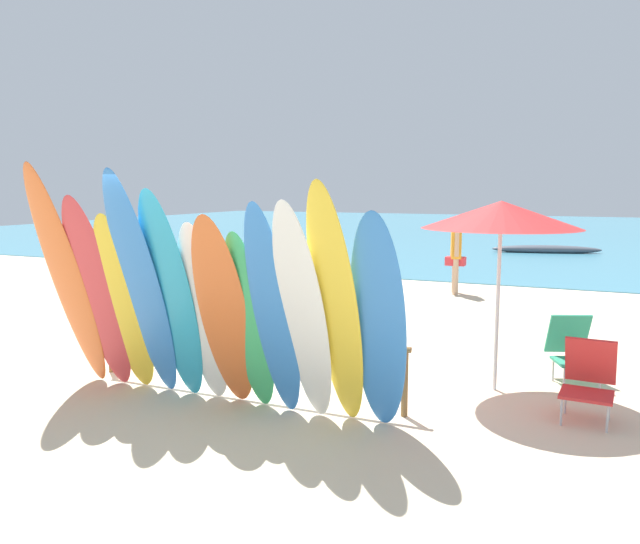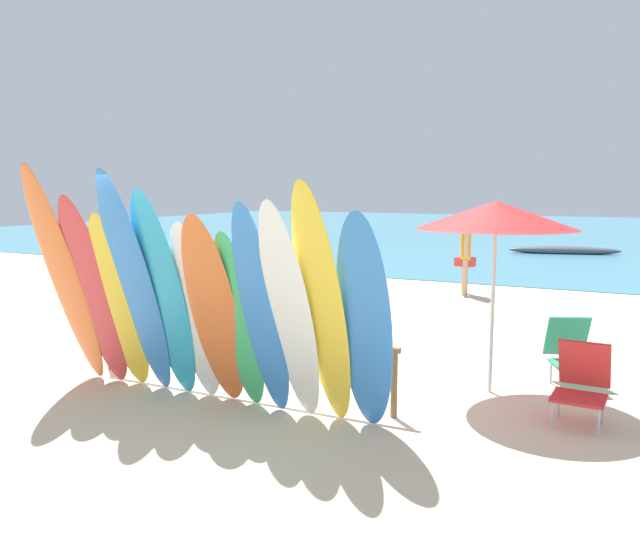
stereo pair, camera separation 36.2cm
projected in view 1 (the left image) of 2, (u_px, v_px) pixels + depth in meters
ground at (468, 262)px, 19.98m from camera, size 60.00×60.00×0.00m
ocean_water at (522, 231)px, 33.97m from camera, size 60.00×40.00×0.02m
surfboard_rack at (241, 341)px, 7.22m from camera, size 4.03×0.07×0.75m
surfboard_orange_0 at (67, 278)px, 7.19m from camera, size 0.62×0.99×2.66m
surfboard_red_1 at (98, 295)px, 7.12m from camera, size 0.59×0.83×2.30m
surfboard_yellow_2 at (125, 304)px, 7.05m from camera, size 0.60×0.81×2.11m
surfboard_blue_3 at (142, 287)px, 6.81m from camera, size 0.57×0.94×2.58m
surfboard_teal_4 at (172, 298)px, 6.75m from camera, size 0.59×0.78×2.37m
surfboard_white_5 at (204, 314)px, 6.71m from camera, size 0.52×0.66×2.03m
surfboard_orange_6 at (224, 313)px, 6.52m from camera, size 0.62×0.83×2.12m
surfboard_green_7 at (250, 322)px, 6.48m from camera, size 0.52×0.66×1.96m
surfboard_blue_8 at (273, 313)px, 6.24m from camera, size 0.53×0.78×2.25m
surfboard_white_9 at (303, 315)px, 6.07m from camera, size 0.56×0.86×2.28m
surfboard_yellow_10 at (336, 308)px, 5.94m from camera, size 0.53×0.89×2.46m
surfboard_blue_11 at (379, 324)px, 5.90m from camera, size 0.57×0.66×2.18m
beachgoer_near_rack at (456, 252)px, 13.92m from camera, size 0.43×0.61×1.65m
beachgoer_by_water at (260, 253)px, 14.20m from camera, size 0.49×0.40×1.56m
beach_chair_red at (572, 347)px, 7.63m from camera, size 0.72×0.81×0.82m
beach_chair_blue at (589, 377)px, 6.43m from camera, size 0.54×0.71×0.82m
beach_umbrella at (501, 215)px, 7.09m from camera, size 1.80×1.80×2.22m
distant_boat at (546, 249)px, 22.69m from camera, size 3.86×1.50×0.31m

